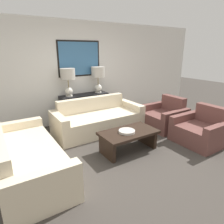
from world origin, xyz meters
name	(u,v)px	position (x,y,z in m)	size (l,w,h in m)	color
ground_plane	(135,156)	(0.00, 0.00, 0.00)	(20.00, 20.00, 0.00)	#3D3833
back_wall	(79,73)	(0.00, 2.48, 1.33)	(8.29, 0.12, 2.65)	silver
console_table	(85,108)	(0.00, 2.21, 0.39)	(1.31, 0.40, 0.78)	black
table_lamp_left	(68,78)	(-0.43, 2.21, 1.26)	(0.36, 0.36, 0.70)	silver
table_lamp_right	(98,75)	(0.43, 2.21, 1.26)	(0.36, 0.36, 0.70)	silver
couch_by_back_wall	(98,120)	(0.00, 1.46, 0.28)	(2.15, 0.93, 0.79)	beige
couch_by_side	(26,159)	(-1.84, 0.49, 0.28)	(0.93, 2.15, 0.79)	beige
coffee_table	(129,137)	(0.01, 0.24, 0.30)	(1.12, 0.63, 0.41)	black
decorative_bowl	(127,131)	(-0.05, 0.22, 0.43)	(0.31, 0.31, 0.05)	beige
armchair_near_back_wall	(164,117)	(1.56, 0.77, 0.26)	(0.89, 0.96, 0.78)	brown
armchair_near_camera	(201,131)	(1.56, -0.29, 0.26)	(0.89, 0.96, 0.78)	brown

